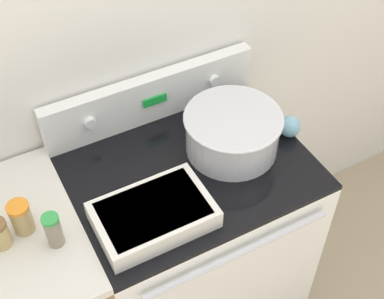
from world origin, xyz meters
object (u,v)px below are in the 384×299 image
Objects in this scene: casserole_dish at (153,214)px; ladle at (287,125)px; spice_jar_orange_cap at (21,218)px; spice_jar_green_cap at (53,230)px; mixing_bowl at (232,131)px.

casserole_dish is 0.60m from ladle.
casserole_dish is 0.39m from spice_jar_orange_cap.
spice_jar_green_cap is at bearing -53.00° from spice_jar_orange_cap.
spice_jar_orange_cap is at bearing 156.94° from casserole_dish.
spice_jar_green_cap is at bearing -175.15° from ladle.
mixing_bowl is 2.83× the size of spice_jar_green_cap.
mixing_bowl is at bearing 23.12° from casserole_dish.
mixing_bowl is 0.41m from casserole_dish.
ladle reaches higher than casserole_dish.
mixing_bowl is 3.02× the size of spice_jar_orange_cap.
spice_jar_green_cap is (-0.66, -0.10, -0.01)m from mixing_bowl.
spice_jar_green_cap reaches higher than spice_jar_orange_cap.
spice_jar_orange_cap is (-0.07, 0.09, -0.00)m from spice_jar_green_cap.
spice_jar_orange_cap is (-0.94, 0.02, 0.03)m from ladle.
spice_jar_green_cap is 1.07× the size of spice_jar_orange_cap.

